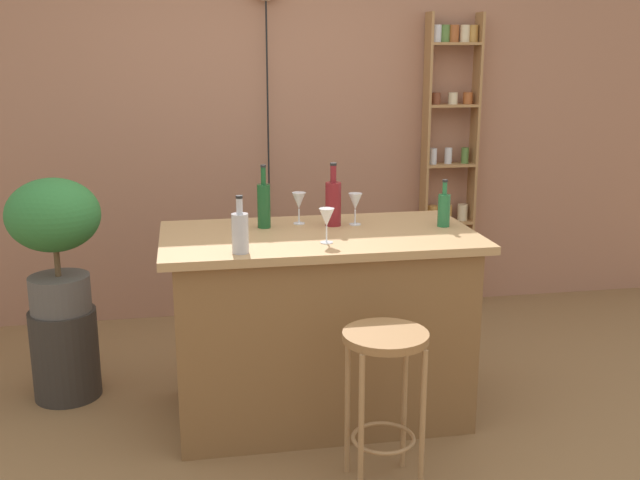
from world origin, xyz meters
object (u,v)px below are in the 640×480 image
(bottle_olive_oil, at_px, (240,232))
(bottle_soda_blue, at_px, (333,202))
(wine_glass_right, at_px, (299,202))
(spice_shelf, at_px, (449,157))
(bar_stool, at_px, (385,372))
(bottle_spirits_clear, at_px, (444,209))
(wine_glass_center, at_px, (326,218))
(wine_glass_left, at_px, (355,202))
(plant_stool, at_px, (65,354))
(bottle_wine_red, at_px, (264,204))
(potted_plant, at_px, (54,231))

(bottle_olive_oil, bearing_deg, bottle_soda_blue, 41.77)
(wine_glass_right, bearing_deg, spice_shelf, 45.25)
(bar_stool, bearing_deg, bottle_soda_blue, 93.00)
(spice_shelf, distance_m, wine_glass_right, 1.81)
(bottle_spirits_clear, bearing_deg, wine_glass_center, -161.00)
(bottle_olive_oil, bearing_deg, wine_glass_left, 35.98)
(bottle_spirits_clear, height_order, wine_glass_left, bottle_spirits_clear)
(wine_glass_left, relative_size, wine_glass_center, 1.00)
(bottle_olive_oil, xyz_separation_m, wine_glass_left, (0.62, 0.45, 0.02))
(plant_stool, relative_size, wine_glass_right, 2.98)
(bar_stool, height_order, bottle_olive_oil, bottle_olive_oil)
(spice_shelf, height_order, bottle_spirits_clear, spice_shelf)
(bottle_spirits_clear, height_order, wine_glass_center, bottle_spirits_clear)
(wine_glass_center, distance_m, wine_glass_right, 0.42)
(bottle_wine_red, bearing_deg, wine_glass_right, 15.95)
(plant_stool, height_order, bottle_soda_blue, bottle_soda_blue)
(bottle_wine_red, xyz_separation_m, wine_glass_right, (0.19, 0.05, -0.00))
(bottle_soda_blue, distance_m, bottle_spirits_clear, 0.56)
(bottle_olive_oil, bearing_deg, bottle_spirits_clear, 17.57)
(spice_shelf, relative_size, potted_plant, 2.92)
(plant_stool, bearing_deg, bottle_wine_red, -13.67)
(bar_stool, relative_size, wine_glass_center, 4.30)
(bar_stool, distance_m, spice_shelf, 2.54)
(bar_stool, relative_size, wine_glass_right, 4.30)
(spice_shelf, bearing_deg, bar_stool, -115.47)
(wine_glass_center, bearing_deg, bottle_soda_blue, 73.33)
(potted_plant, bearing_deg, bottle_soda_blue, -11.05)
(bottle_wine_red, distance_m, wine_glass_left, 0.47)
(bottle_wine_red, bearing_deg, bottle_soda_blue, -2.92)
(bottle_soda_blue, xyz_separation_m, wine_glass_right, (-0.17, 0.07, -0.00))
(bottle_spirits_clear, relative_size, wine_glass_right, 1.47)
(bar_stool, xyz_separation_m, bottle_wine_red, (-0.40, 0.89, 0.55))
(bottle_olive_oil, relative_size, bottle_spirits_clear, 1.08)
(plant_stool, relative_size, wine_glass_center, 2.98)
(plant_stool, bearing_deg, potted_plant, 153.43)
(spice_shelf, xyz_separation_m, wine_glass_center, (-1.21, -1.70, -0.02))
(potted_plant, height_order, bottle_wine_red, bottle_wine_red)
(potted_plant, bearing_deg, wine_glass_right, -9.31)
(bottle_spirits_clear, xyz_separation_m, wine_glass_center, (-0.65, -0.22, 0.03))
(bar_stool, height_order, bottle_soda_blue, bottle_soda_blue)
(wine_glass_left, bearing_deg, bottle_soda_blue, 179.20)
(bottle_olive_oil, relative_size, wine_glass_center, 1.58)
(bar_stool, bearing_deg, potted_plant, 141.70)
(bottle_soda_blue, distance_m, wine_glass_right, 0.18)
(spice_shelf, bearing_deg, bottle_olive_oil, -131.77)
(plant_stool, xyz_separation_m, bottle_soda_blue, (1.41, -0.28, 0.83))
(wine_glass_center, height_order, wine_glass_right, same)
(plant_stool, height_order, bottle_wine_red, bottle_wine_red)
(bar_stool, bearing_deg, wine_glass_left, 85.49)
(bottle_soda_blue, height_order, bottle_olive_oil, bottle_soda_blue)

